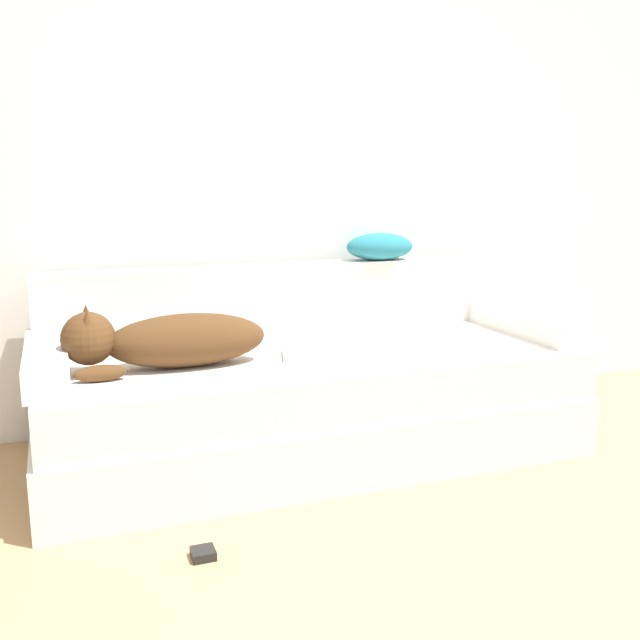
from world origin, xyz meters
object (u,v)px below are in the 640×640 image
at_px(dog, 165,340).
at_px(throw_pillow, 380,247).
at_px(couch, 312,402).
at_px(power_adapter, 203,554).
at_px(laptop, 318,354).

bearing_deg(dog, throw_pillow, 22.12).
bearing_deg(couch, dog, -174.08).
bearing_deg(power_adapter, couch, 48.96).
xyz_separation_m(couch, throw_pillow, (0.49, 0.39, 0.61)).
bearing_deg(throw_pillow, laptop, -136.05).
relative_size(dog, throw_pillow, 2.27).
xyz_separation_m(couch, dog, (-0.62, -0.06, 0.34)).
relative_size(laptop, throw_pillow, 0.98).
xyz_separation_m(couch, power_adapter, (-0.62, -0.71, -0.21)).
distance_m(laptop, power_adapter, 0.97).
xyz_separation_m(laptop, throw_pillow, (0.50, 0.48, 0.38)).
height_order(couch, laptop, laptop).
distance_m(couch, power_adapter, 0.96).
xyz_separation_m(throw_pillow, power_adapter, (-1.11, -1.09, -0.82)).
distance_m(couch, laptop, 0.25).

